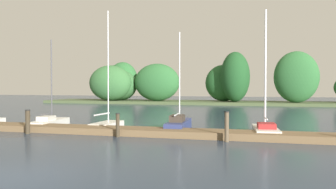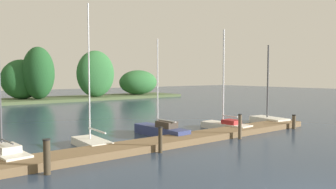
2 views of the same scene
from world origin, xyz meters
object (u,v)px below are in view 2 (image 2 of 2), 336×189
object	(u,v)px
sailboat_4	(225,124)
mooring_piling_2	(160,140)
sailboat_2	(91,141)
sailboat_1	(3,152)
sailboat_3	(160,130)
mooring_piling_4	(294,122)
mooring_piling_3	(240,126)
sailboat_5	(268,119)
mooring_piling_1	(47,157)

from	to	relation	value
sailboat_4	mooring_piling_2	size ratio (longest dim) A/B	5.46
sailboat_2	sailboat_1	bearing A→B (deg)	90.70
sailboat_2	sailboat_4	world-z (taller)	sailboat_2
sailboat_1	sailboat_3	size ratio (longest dim) A/B	0.97
sailboat_1	mooring_piling_4	distance (m)	17.82
sailboat_1	mooring_piling_4	bearing A→B (deg)	-108.24
sailboat_2	sailboat_3	world-z (taller)	sailboat_2
sailboat_3	mooring_piling_2	size ratio (longest dim) A/B	4.74
sailboat_1	sailboat_2	size ratio (longest dim) A/B	0.78
mooring_piling_2	mooring_piling_4	size ratio (longest dim) A/B	1.27
sailboat_4	mooring_piling_3	distance (m)	3.37
sailboat_5	mooring_piling_1	distance (m)	17.55
sailboat_2	sailboat_3	distance (m)	4.55
sailboat_4	mooring_piling_2	xyz separation A→B (m)	(-7.41, -2.72, 0.26)
sailboat_3	mooring_piling_2	distance (m)	4.24
sailboat_3	sailboat_5	bearing A→B (deg)	-99.27
sailboat_1	sailboat_2	bearing A→B (deg)	-97.39
mooring_piling_3	sailboat_4	bearing A→B (deg)	57.56
mooring_piling_2	sailboat_1	bearing A→B (deg)	152.25
sailboat_5	mooring_piling_3	xyz separation A→B (m)	(-6.41, -2.66, 0.39)
sailboat_2	mooring_piling_2	xyz separation A→B (m)	(2.10, -3.27, 0.33)
mooring_piling_1	mooring_piling_3	bearing A→B (deg)	0.32
sailboat_2	mooring_piling_3	size ratio (longest dim) A/B	5.07
sailboat_2	mooring_piling_2	bearing A→B (deg)	-146.85
sailboat_1	mooring_piling_3	bearing A→B (deg)	-113.48
mooring_piling_3	sailboat_5	bearing A→B (deg)	22.57
mooring_piling_2	mooring_piling_4	world-z (taller)	mooring_piling_2
sailboat_1	sailboat_4	world-z (taller)	sailboat_4
mooring_piling_3	sailboat_2	bearing A→B (deg)	156.37
sailboat_3	sailboat_5	distance (m)	9.61
mooring_piling_4	mooring_piling_2	bearing A→B (deg)	179.81
sailboat_5	mooring_piling_4	world-z (taller)	sailboat_5
sailboat_3	mooring_piling_2	world-z (taller)	sailboat_3
sailboat_2	sailboat_4	size ratio (longest dim) A/B	1.08
mooring_piling_2	mooring_piling_4	distance (m)	11.33
sailboat_4	mooring_piling_3	xyz separation A→B (m)	(-1.80, -2.82, 0.37)
mooring_piling_2	sailboat_3	bearing A→B (deg)	54.65
sailboat_2	mooring_piling_4	xyz separation A→B (m)	(13.42, -3.31, 0.20)
sailboat_2	mooring_piling_2	distance (m)	3.90
sailboat_1	sailboat_4	xyz separation A→B (m)	(13.60, -0.53, 0.06)
mooring_piling_3	sailboat_1	bearing A→B (deg)	164.11
mooring_piling_1	mooring_piling_3	xyz separation A→B (m)	(10.93, 0.06, 0.06)
sailboat_5	mooring_piling_1	size ratio (longest dim) A/B	4.48
sailboat_2	mooring_piling_3	xyz separation A→B (m)	(7.71, -3.37, 0.43)
sailboat_1	sailboat_4	distance (m)	13.61
sailboat_3	mooring_piling_2	bearing A→B (deg)	140.73
sailboat_2	sailboat_5	world-z (taller)	sailboat_2
mooring_piling_4	sailboat_2	bearing A→B (deg)	166.16
sailboat_1	sailboat_5	size ratio (longest dim) A/B	0.96
sailboat_4	sailboat_1	bearing A→B (deg)	82.66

